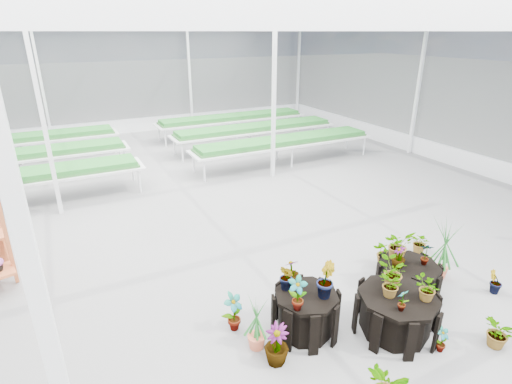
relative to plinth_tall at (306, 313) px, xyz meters
name	(u,v)px	position (x,y,z in m)	size (l,w,h in m)	color
ground_plane	(238,261)	(-0.08, 2.26, -0.33)	(24.00, 24.00, 0.00)	gray
greenhouse_shell	(236,150)	(-0.08, 2.26, 1.92)	(18.00, 24.00, 4.50)	white
steel_frame	(236,150)	(-0.08, 2.26, 1.92)	(18.00, 24.00, 4.50)	silver
nursery_benches	(151,150)	(-0.08, 9.46, 0.09)	(16.00, 7.00, 0.84)	silver
plinth_tall	(306,313)	(0.00, 0.00, 0.00)	(0.98, 0.98, 0.67)	black
plinth_mid	(396,313)	(1.20, -0.60, -0.02)	(1.20, 1.20, 0.63)	black
plinth_low	(408,277)	(2.20, 0.10, -0.10)	(1.05, 1.05, 0.47)	black
nursery_plants	(381,288)	(1.23, -0.22, 0.18)	(4.72, 3.10, 1.28)	#226626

